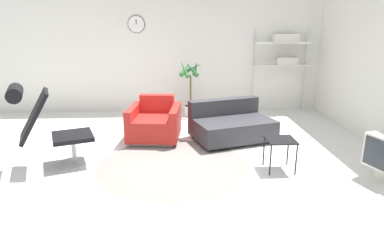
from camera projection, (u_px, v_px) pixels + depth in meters
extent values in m
plane|color=silver|center=(179.00, 161.00, 4.99)|extent=(12.00, 12.00, 0.00)
cube|color=silver|center=(176.00, 48.00, 7.52)|extent=(12.00, 0.06, 2.80)
cylinder|color=black|center=(136.00, 24.00, 7.30)|extent=(0.37, 0.01, 0.37)
cylinder|color=white|center=(136.00, 24.00, 7.30)|extent=(0.35, 0.02, 0.35)
cube|color=black|center=(136.00, 22.00, 7.27)|extent=(0.01, 0.01, 0.10)
cylinder|color=slate|center=(172.00, 165.00, 4.84)|extent=(2.14, 2.14, 0.01)
cylinder|color=#BCBCC1|center=(75.00, 163.00, 4.90)|extent=(0.57, 0.57, 0.02)
cylinder|color=#BCBCC1|center=(74.00, 151.00, 4.85)|extent=(0.06, 0.06, 0.35)
cube|color=black|center=(73.00, 136.00, 4.79)|extent=(0.69, 0.70, 0.06)
cube|color=black|center=(34.00, 116.00, 4.52)|extent=(0.58, 0.66, 0.67)
cylinder|color=black|center=(15.00, 93.00, 4.36)|extent=(0.35, 0.53, 0.19)
cube|color=silver|center=(155.00, 138.00, 5.90)|extent=(0.76, 0.78, 0.06)
cube|color=red|center=(155.00, 126.00, 5.85)|extent=(0.69, 0.93, 0.35)
cube|color=red|center=(157.00, 103.00, 6.08)|extent=(0.62, 0.25, 0.31)
cube|color=red|center=(175.00, 122.00, 5.80)|extent=(0.22, 0.87, 0.52)
cube|color=red|center=(134.00, 121.00, 5.84)|extent=(0.22, 0.87, 0.52)
cube|color=black|center=(232.00, 138.00, 5.88)|extent=(1.34, 1.08, 0.05)
cube|color=#333338|center=(232.00, 128.00, 5.83)|extent=(1.51, 1.25, 0.32)
cube|color=#333338|center=(224.00, 106.00, 6.06)|extent=(1.29, 0.58, 0.28)
cube|color=black|center=(281.00, 140.00, 4.59)|extent=(0.38, 0.38, 0.02)
cylinder|color=black|center=(270.00, 160.00, 4.47)|extent=(0.02, 0.02, 0.42)
cylinder|color=black|center=(296.00, 160.00, 4.49)|extent=(0.02, 0.02, 0.42)
cylinder|color=black|center=(264.00, 151.00, 4.80)|extent=(0.02, 0.02, 0.42)
cylinder|color=black|center=(288.00, 150.00, 4.82)|extent=(0.02, 0.02, 0.42)
cube|color=#282D33|center=(376.00, 153.00, 4.23)|extent=(0.12, 0.35, 0.37)
cylinder|color=silver|center=(191.00, 111.00, 7.38)|extent=(0.27, 0.27, 0.22)
cylinder|color=#382819|center=(191.00, 106.00, 7.35)|extent=(0.25, 0.25, 0.02)
cylinder|color=brown|center=(191.00, 91.00, 7.26)|extent=(0.04, 0.04, 0.66)
cone|color=#2D6B33|center=(195.00, 68.00, 7.15)|extent=(0.14, 0.30, 0.35)
cone|color=#2D6B33|center=(192.00, 69.00, 7.34)|extent=(0.48, 0.17, 0.30)
cone|color=#2D6B33|center=(185.00, 69.00, 7.22)|extent=(0.30, 0.33, 0.31)
cone|color=#2D6B33|center=(184.00, 69.00, 7.06)|extent=(0.25, 0.37, 0.35)
cone|color=#2D6B33|center=(192.00, 69.00, 7.01)|extent=(0.33, 0.14, 0.35)
cylinder|color=#BCBCC1|center=(253.00, 71.00, 7.63)|extent=(0.03, 0.03, 1.81)
cylinder|color=#BCBCC1|center=(304.00, 70.00, 7.68)|extent=(0.03, 0.03, 1.81)
cube|color=white|center=(281.00, 65.00, 7.50)|extent=(1.22, 0.28, 0.02)
cube|color=white|center=(282.00, 43.00, 7.37)|extent=(1.22, 0.28, 0.02)
cube|color=beige|center=(287.00, 61.00, 7.47)|extent=(0.46, 0.24, 0.16)
cube|color=silver|center=(286.00, 39.00, 7.34)|extent=(0.53, 0.24, 0.17)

